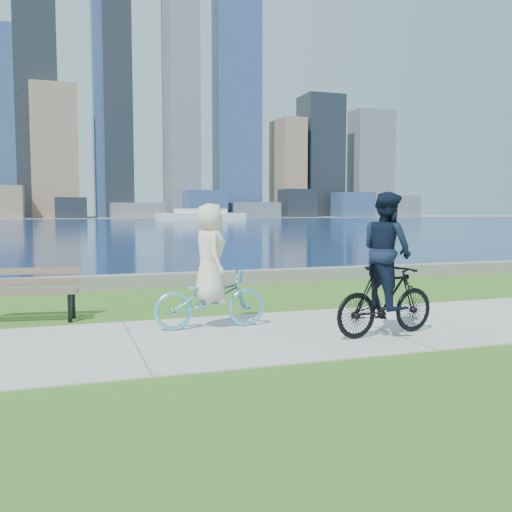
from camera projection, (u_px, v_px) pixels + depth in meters
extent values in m
plane|color=#34651A|center=(135.00, 345.00, 8.45)|extent=(320.00, 320.00, 0.00)
cube|color=#ADACA7|center=(135.00, 344.00, 8.45)|extent=(80.00, 3.50, 0.02)
cube|color=slate|center=(106.00, 283.00, 14.29)|extent=(90.00, 0.50, 0.35)
cube|color=navy|center=(71.00, 224.00, 76.45)|extent=(320.00, 131.00, 0.01)
cube|color=gray|center=(68.00, 218.00, 131.22)|extent=(320.00, 30.00, 0.12)
cube|color=#8D7056|center=(2.00, 202.00, 117.15)|extent=(8.32, 7.71, 6.86)
cube|color=black|center=(71.00, 208.00, 122.67)|extent=(6.44, 8.31, 4.54)
cube|color=slate|center=(137.00, 211.00, 128.73)|extent=(11.64, 8.84, 3.46)
cube|color=navy|center=(204.00, 204.00, 130.59)|extent=(8.90, 9.63, 6.28)
cube|color=slate|center=(252.00, 210.00, 134.42)|extent=(11.44, 8.73, 3.64)
cube|color=black|center=(297.00, 203.00, 140.39)|extent=(7.89, 7.08, 6.94)
cube|color=navy|center=(353.00, 205.00, 143.95)|extent=(8.95, 7.12, 6.27)
cube|color=slate|center=(401.00, 206.00, 148.01)|extent=(6.19, 8.55, 5.52)
cube|color=navy|center=(9.00, 124.00, 126.85)|extent=(11.45, 7.47, 42.13)
cube|color=#8D7056|center=(55.00, 152.00, 126.63)|extent=(9.77, 8.12, 29.40)
cube|color=black|center=(116.00, 71.00, 131.40)|extent=(6.27, 8.86, 67.85)
cube|color=slate|center=(181.00, 71.00, 134.99)|extent=(6.95, 11.90, 69.38)
cube|color=navy|center=(237.00, 104.00, 143.08)|extent=(10.85, 8.04, 56.85)
cube|color=#8D7056|center=(288.00, 169.00, 147.95)|extent=(6.18, 11.37, 25.04)
cube|color=black|center=(320.00, 157.00, 151.56)|extent=(10.16, 9.56, 31.87)
cube|color=slate|center=(371.00, 164.00, 157.17)|extent=(11.04, 7.22, 28.87)
cube|color=black|center=(36.00, 49.00, 128.09)|extent=(9.00, 9.00, 76.00)
cube|color=navy|center=(110.00, 80.00, 132.73)|extent=(8.00, 8.00, 64.00)
cube|color=white|center=(200.00, 217.00, 101.71)|extent=(15.70, 4.49, 1.35)
cube|color=white|center=(200.00, 211.00, 101.62)|extent=(8.97, 3.36, 0.79)
cube|color=black|center=(70.00, 308.00, 10.12)|extent=(0.08, 0.08, 0.51)
cube|color=black|center=(73.00, 304.00, 10.52)|extent=(0.08, 0.08, 0.51)
cube|color=brown|center=(22.00, 294.00, 9.97)|extent=(1.81, 0.40, 0.05)
cube|color=brown|center=(25.00, 292.00, 10.15)|extent=(1.81, 0.40, 0.05)
cube|color=brown|center=(27.00, 291.00, 10.32)|extent=(1.81, 0.40, 0.05)
cube|color=brown|center=(29.00, 282.00, 10.45)|extent=(1.80, 0.35, 0.13)
cube|color=brown|center=(29.00, 271.00, 10.46)|extent=(1.80, 0.35, 0.13)
imported|color=#5BBDDF|center=(210.00, 298.00, 9.54)|extent=(0.67, 1.90, 0.99)
imported|color=white|center=(210.00, 253.00, 9.48)|extent=(0.53, 0.82, 1.66)
imported|color=black|center=(386.00, 300.00, 8.96)|extent=(0.80, 1.91, 1.12)
imported|color=#101932|center=(387.00, 251.00, 8.90)|extent=(0.80, 0.97, 1.83)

